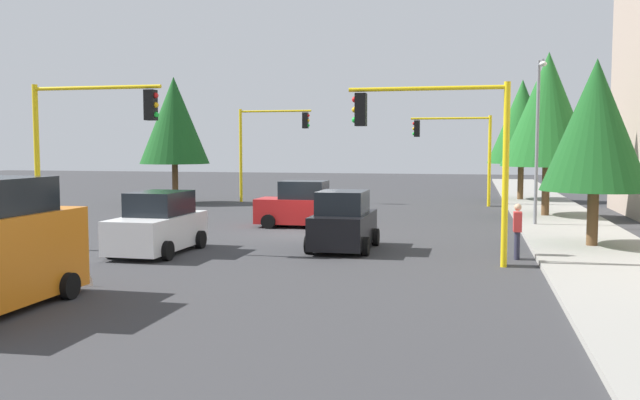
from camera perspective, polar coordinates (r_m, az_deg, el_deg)
ground_plane at (r=26.66m, az=-1.58°, el=-2.83°), size 120.00×120.00×0.00m
sidewalk_kerb at (r=31.03m, az=20.02°, el=-1.92°), size 80.00×4.00×0.15m
lane_arrow_near at (r=17.39m, az=-21.15°, el=-7.09°), size 2.40×1.10×1.10m
traffic_signal_near_left at (r=19.63m, az=10.05°, el=5.37°), size 0.36×4.59×5.24m
traffic_signal_near_right at (r=23.13m, az=-19.25°, el=5.42°), size 0.36×4.59×5.46m
traffic_signal_far_left at (r=39.62m, az=11.50°, el=4.86°), size 0.36×4.59×5.21m
traffic_signal_far_right at (r=41.48m, az=-4.41°, el=5.41°), size 0.36×4.59×5.74m
street_lamp_curbside at (r=29.34m, az=18.05°, el=6.13°), size 2.15×0.28×7.00m
tree_roadside_mid at (r=33.82m, az=18.78°, el=7.28°), size 4.31×4.31×7.89m
tree_roadside_near at (r=23.93m, az=22.35°, el=5.88°), size 3.47×3.47×6.30m
tree_opposite_side at (r=41.55m, az=-12.28°, el=6.60°), size 4.16×4.16×7.61m
tree_roadside_far at (r=43.73m, az=16.77°, el=6.38°), size 4.15×4.15×7.57m
car_red at (r=28.63m, az=-1.64°, el=-0.52°), size 2.03×3.64×1.98m
car_white at (r=22.25m, az=-13.58°, el=-2.09°), size 4.08×2.08×1.98m
car_black at (r=22.29m, az=2.00°, el=-1.96°), size 3.61×2.04×1.98m
pedestrian_crossing at (r=21.27m, az=16.41°, el=-2.42°), size 0.40×0.24×1.70m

